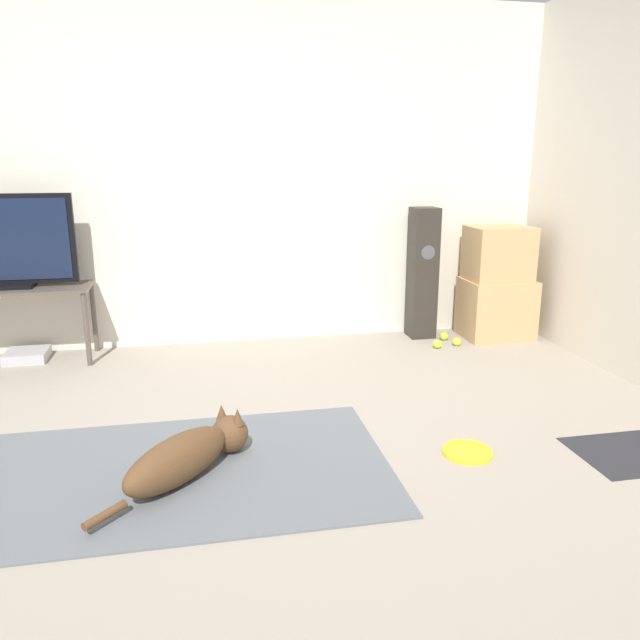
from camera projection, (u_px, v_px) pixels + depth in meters
name	position (u px, v px, depth m)	size (l,w,h in m)	color
ground_plane	(237.00, 464.00, 2.95)	(12.00, 12.00, 0.00)	#9E9384
wall_back	(211.00, 176.00, 4.62)	(8.00, 0.06, 2.55)	silver
area_rug	(175.00, 472.00, 2.87)	(1.98, 1.16, 0.01)	slate
dog	(189.00, 454.00, 2.80)	(0.69, 0.72, 0.24)	brown
frisbee	(467.00, 452.00, 3.05)	(0.25, 0.25, 0.03)	yellow
cardboard_box_lower	(496.00, 308.00, 4.99)	(0.53, 0.41, 0.47)	tan
cardboard_box_upper	(499.00, 253.00, 4.89)	(0.47, 0.37, 0.42)	tan
floor_speaker	(422.00, 273.00, 4.94)	(0.20, 0.20, 1.03)	#2D2823
tv_stand	(11.00, 298.00, 4.31)	(1.07, 0.40, 0.54)	brown
tv	(4.00, 242.00, 4.21)	(0.92, 0.20, 0.64)	black
tennis_ball_by_boxes	(437.00, 344.00, 4.73)	(0.07, 0.07, 0.07)	#C6E033
tennis_ball_near_speaker	(444.00, 336.00, 4.94)	(0.07, 0.07, 0.07)	#C6E033
tennis_ball_loose_on_carpet	(457.00, 342.00, 4.80)	(0.07, 0.07, 0.07)	#C6E033
game_console	(27.00, 355.00, 4.46)	(0.28, 0.27, 0.07)	#B7B7BC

